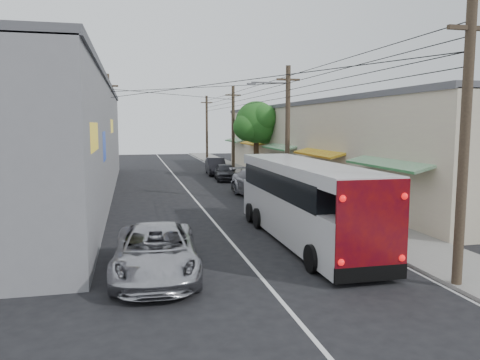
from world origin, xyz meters
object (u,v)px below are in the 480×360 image
object	(u,v)px
coach_bus	(303,200)
parked_suv	(262,184)
parked_car_mid	(225,172)
pedestrian_near	(321,192)
jeepney	(156,252)
pedestrian_far	(314,182)
parked_car_far	(216,166)

from	to	relation	value
coach_bus	parked_suv	size ratio (longest dim) A/B	1.79
parked_car_mid	pedestrian_near	bearing A→B (deg)	-74.23
parked_suv	jeepney	bearing A→B (deg)	-125.55
coach_bus	pedestrian_far	bearing A→B (deg)	65.68
coach_bus	parked_car_mid	distance (m)	20.61
jeepney	parked_suv	bearing A→B (deg)	65.60
coach_bus	parked_car_far	distance (m)	25.17
jeepney	parked_car_far	xyz separation A→B (m)	(6.90, 28.21, -0.00)
parked_car_far	pedestrian_near	world-z (taller)	pedestrian_near
parked_suv	parked_car_far	distance (m)	14.28
jeepney	pedestrian_near	world-z (taller)	pedestrian_near
parked_car_mid	parked_car_far	size ratio (longest dim) A/B	0.89
parked_car_mid	pedestrian_near	distance (m)	14.18
parked_suv	parked_car_mid	size ratio (longest dim) A/B	1.49
jeepney	parked_car_far	size ratio (longest dim) A/B	1.19
pedestrian_near	parked_car_mid	bearing A→B (deg)	-61.64
parked_suv	pedestrian_near	distance (m)	4.77
pedestrian_far	pedestrian_near	bearing A→B (deg)	105.73
parked_car_mid	pedestrian_far	xyz separation A→B (m)	(3.67, -10.33, 0.28)
pedestrian_near	pedestrian_far	size ratio (longest dim) A/B	0.93
coach_bus	parked_suv	distance (m)	10.97
parked_car_far	pedestrian_near	xyz separation A→B (m)	(2.58, -18.50, 0.15)
coach_bus	parked_car_far	size ratio (longest dim) A/B	2.37
coach_bus	pedestrian_far	xyz separation A→B (m)	(4.64, 10.24, -0.66)
parked_car_mid	pedestrian_near	world-z (taller)	pedestrian_near
coach_bus	parked_suv	xyz separation A→B (m)	(1.36, 10.86, -0.74)
coach_bus	pedestrian_near	xyz separation A→B (m)	(3.56, 6.63, -0.72)
coach_bus	parked_car_mid	size ratio (longest dim) A/B	2.67
parked_suv	coach_bus	bearing A→B (deg)	-105.08
coach_bus	pedestrian_near	distance (m)	7.56
coach_bus	jeepney	world-z (taller)	coach_bus
coach_bus	pedestrian_near	bearing A→B (deg)	61.87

